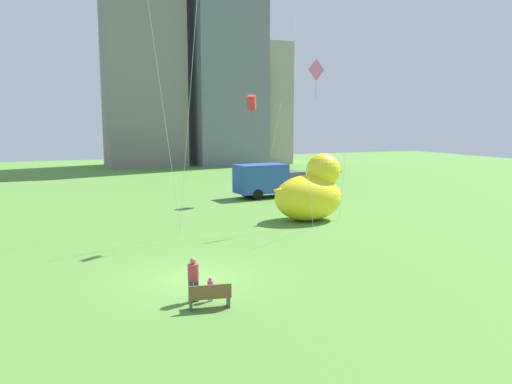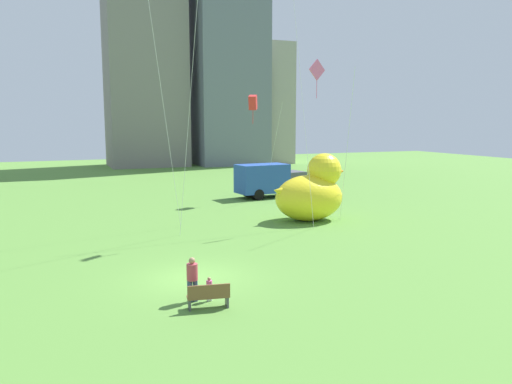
% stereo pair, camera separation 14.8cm
% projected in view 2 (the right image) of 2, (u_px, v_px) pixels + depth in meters
% --- Properties ---
extents(ground_plane, '(140.00, 140.00, 0.00)m').
position_uv_depth(ground_plane, '(194.00, 278.00, 20.84)').
color(ground_plane, '#568A38').
extents(park_bench, '(1.53, 0.69, 0.90)m').
position_uv_depth(park_bench, '(209.00, 296.00, 17.37)').
color(park_bench, brown).
rests_on(park_bench, ground).
extents(person_adult, '(0.40, 0.40, 1.64)m').
position_uv_depth(person_adult, '(192.00, 277.00, 18.02)').
color(person_adult, '#38476B').
rests_on(person_adult, ground).
extents(person_child, '(0.22, 0.22, 0.90)m').
position_uv_depth(person_child, '(209.00, 288.00, 18.11)').
color(person_child, silver).
rests_on(person_child, ground).
extents(giant_inflatable_duck, '(5.30, 3.40, 4.39)m').
position_uv_depth(giant_inflatable_duck, '(312.00, 192.00, 32.83)').
color(giant_inflatable_duck, yellow).
rests_on(giant_inflatable_duck, ground).
extents(box_truck, '(6.16, 2.89, 2.85)m').
position_uv_depth(box_truck, '(269.00, 180.00, 43.02)').
color(box_truck, '#264CA5').
rests_on(box_truck, ground).
extents(city_skyline, '(67.65, 21.37, 39.80)m').
position_uv_depth(city_skyline, '(101.00, 59.00, 71.89)').
color(city_skyline, gray).
rests_on(city_skyline, ground).
extents(kite_pink, '(3.17, 3.60, 10.18)m').
position_uv_depth(kite_pink, '(319.00, 76.00, 30.40)').
color(kite_pink, silver).
rests_on(kite_pink, ground).
extents(kite_red, '(2.28, 3.57, 8.57)m').
position_uv_depth(kite_red, '(253.00, 103.00, 40.03)').
color(kite_red, silver).
rests_on(kite_red, ground).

